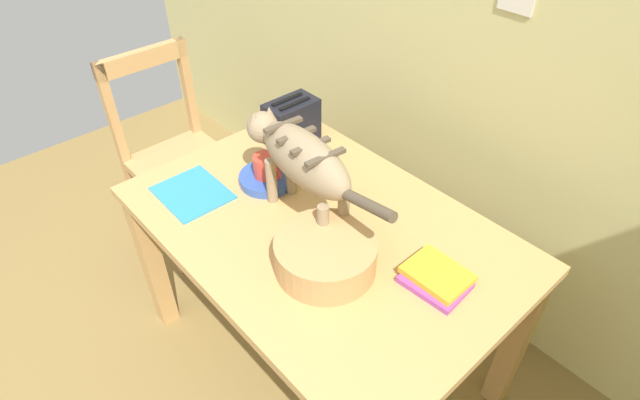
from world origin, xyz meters
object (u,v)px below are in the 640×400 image
(cat, at_px, (301,159))
(magazine, at_px, (192,193))
(dining_table, at_px, (320,244))
(book_stack, at_px, (436,278))
(wooden_chair_near, at_px, (177,157))
(wicker_basket, at_px, (326,254))
(saucer_bowl, at_px, (267,178))
(toaster, at_px, (292,122))
(coffee_mug, at_px, (266,166))

(cat, xyz_separation_m, magazine, (-0.34, -0.21, -0.22))
(dining_table, bearing_deg, book_stack, 11.19)
(wooden_chair_near, bearing_deg, wicker_basket, 83.82)
(magazine, distance_m, wooden_chair_near, 0.70)
(magazine, height_order, wicker_basket, wicker_basket)
(book_stack, bearing_deg, wicker_basket, -142.50)
(cat, relative_size, saucer_bowl, 3.43)
(saucer_bowl, height_order, wicker_basket, wicker_basket)
(wooden_chair_near, bearing_deg, book_stack, 92.67)
(dining_table, bearing_deg, toaster, 150.66)
(wicker_basket, bearing_deg, toaster, 148.56)
(dining_table, height_order, cat, cat)
(saucer_bowl, xyz_separation_m, wooden_chair_near, (-0.72, -0.00, -0.28))
(cat, height_order, magazine, cat)
(cat, bearing_deg, coffee_mug, 89.92)
(coffee_mug, bearing_deg, saucer_bowl, 180.00)
(cat, bearing_deg, saucer_bowl, 90.00)
(cat, relative_size, magazine, 2.73)
(dining_table, xyz_separation_m, book_stack, (0.40, 0.08, 0.11))
(wicker_basket, bearing_deg, coffee_mug, 164.46)
(wicker_basket, relative_size, wooden_chair_near, 0.32)
(saucer_bowl, bearing_deg, cat, -5.25)
(cat, xyz_separation_m, wooden_chair_near, (-0.94, 0.02, -0.49))
(dining_table, xyz_separation_m, wooden_chair_near, (-1.01, 0.01, -0.18))
(dining_table, distance_m, book_stack, 0.42)
(toaster, bearing_deg, saucer_bowl, -58.22)
(coffee_mug, bearing_deg, book_stack, 5.94)
(dining_table, distance_m, cat, 0.32)
(dining_table, height_order, magazine, magazine)
(book_stack, relative_size, wooden_chair_near, 0.20)
(coffee_mug, height_order, wicker_basket, coffee_mug)
(coffee_mug, relative_size, magazine, 0.52)
(toaster, relative_size, wooden_chair_near, 0.21)
(toaster, distance_m, wooden_chair_near, 0.72)
(dining_table, distance_m, toaster, 0.53)
(magazine, xyz_separation_m, book_stack, (0.81, 0.30, 0.02))
(saucer_bowl, height_order, book_stack, book_stack)
(magazine, distance_m, toaster, 0.48)
(magazine, bearing_deg, cat, 32.99)
(cat, height_order, book_stack, cat)
(wicker_basket, bearing_deg, wooden_chair_near, 174.09)
(saucer_bowl, xyz_separation_m, toaster, (-0.15, 0.24, 0.07))
(coffee_mug, bearing_deg, cat, -5.32)
(toaster, bearing_deg, magazine, -86.66)
(book_stack, relative_size, wicker_basket, 0.63)
(saucer_bowl, height_order, wooden_chair_near, wooden_chair_near)
(magazine, height_order, book_stack, book_stack)
(saucer_bowl, distance_m, wooden_chair_near, 0.78)
(cat, relative_size, book_stack, 3.60)
(book_stack, distance_m, wicker_basket, 0.32)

